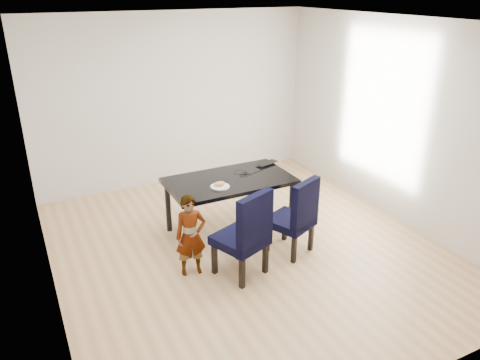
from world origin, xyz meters
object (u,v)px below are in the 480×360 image
chair_left (240,232)px  chair_right (290,215)px  plate (220,187)px  dining_table (230,205)px  laptop (265,163)px  child (191,236)px

chair_left → chair_right: (0.75, 0.16, -0.03)m
plate → dining_table: bearing=39.7°
chair_right → chair_left: bearing=168.5°
plate → laptop: laptop is taller
chair_left → plate: 0.80m
dining_table → chair_left: size_ratio=1.53×
dining_table → laptop: (0.68, 0.29, 0.39)m
dining_table → child: bearing=-139.7°
dining_table → chair_right: size_ratio=1.63×
dining_table → plate: size_ratio=6.76×
chair_left → plate: chair_left is taller
dining_table → child: 1.06m
chair_left → dining_table: bearing=49.8°
laptop → plate: bearing=13.4°
plate → chair_left: bearing=-98.1°
dining_table → plate: 0.47m
dining_table → child: child is taller
chair_left → laptop: (1.00, 1.23, 0.24)m
dining_table → laptop: bearing=23.0°
dining_table → chair_left: 1.00m
dining_table → plate: bearing=-140.3°
dining_table → chair_left: bearing=-108.9°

